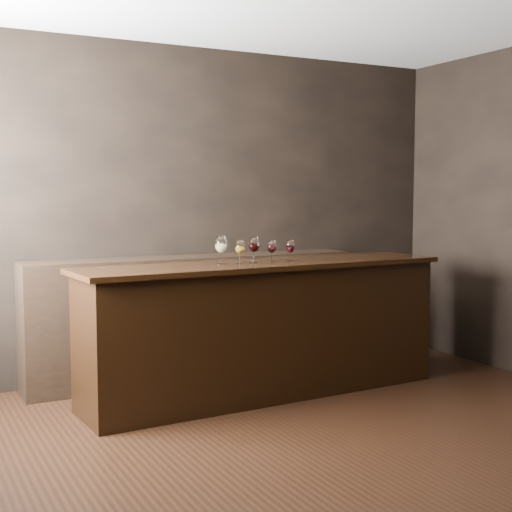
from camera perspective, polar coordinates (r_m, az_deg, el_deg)
name	(u,v)px	position (r m, az deg, el deg)	size (l,w,h in m)	color
ground	(327,453)	(4.46, 5.69, -15.38)	(5.00, 5.00, 0.00)	black
room_shell	(285,149)	(4.16, 2.33, 8.58)	(5.02, 4.52, 2.81)	black
bar_counter	(264,331)	(5.51, 0.67, -6.03)	(2.83, 0.61, 0.99)	black
bar_top	(264,265)	(5.43, 0.68, -0.69)	(2.93, 0.68, 0.04)	black
back_bar_shelf	(195,317)	(6.07, -4.89, -4.85)	(2.85, 0.40, 1.03)	black
glass_white	(221,245)	(5.26, -2.81, 0.86)	(0.09, 0.09, 0.21)	white
glass_amber	(240,248)	(5.29, -1.31, 0.67)	(0.08, 0.08, 0.18)	white
glass_red_a	(254,245)	(5.39, -0.16, 0.89)	(0.08, 0.08, 0.20)	white
glass_red_b	(272,247)	(5.45, 1.27, 0.73)	(0.07, 0.07, 0.17)	white
glass_red_c	(290,247)	(5.49, 2.76, 0.76)	(0.07, 0.07, 0.17)	white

